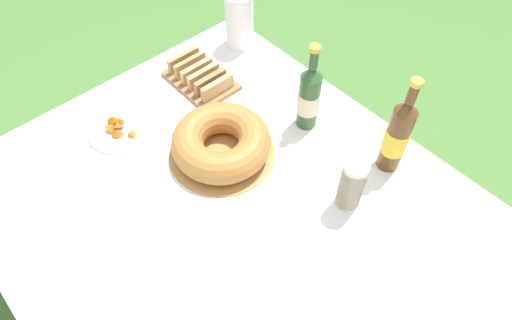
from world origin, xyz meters
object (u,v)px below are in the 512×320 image
at_px(cider_bottle_amber, 397,135).
at_px(bread_board, 201,77).
at_px(bundt_cake, 221,143).
at_px(snack_plate_near, 119,128).
at_px(cider_bottle_green, 309,97).
at_px(cup_stack, 351,186).
at_px(paper_towel_roll, 239,20).

bearing_deg(cider_bottle_amber, bread_board, -163.48).
relative_size(cider_bottle_amber, bread_board, 1.36).
relative_size(bundt_cake, snack_plate_near, 1.58).
xyz_separation_m(cider_bottle_green, snack_plate_near, (-0.40, -0.50, -0.11)).
bearing_deg(cider_bottle_amber, snack_plate_near, -141.31).
bearing_deg(cup_stack, cider_bottle_amber, 93.47).
bearing_deg(cup_stack, bread_board, 179.74).
height_order(cider_bottle_amber, paper_towel_roll, cider_bottle_amber).
relative_size(snack_plate_near, bread_board, 0.85).
bearing_deg(snack_plate_near, paper_towel_roll, 97.71).
bearing_deg(snack_plate_near, bundt_cake, 31.75).
distance_m(cup_stack, cider_bottle_green, 0.35).
bearing_deg(bundt_cake, cup_stack, 21.23).
xyz_separation_m(bundt_cake, snack_plate_near, (-0.32, -0.20, -0.04)).
xyz_separation_m(cup_stack, bread_board, (-0.72, 0.00, -0.07)).
bearing_deg(cider_bottle_green, bundt_cake, -106.05).
relative_size(bundt_cake, cider_bottle_amber, 0.98).
bearing_deg(cider_bottle_amber, bundt_cake, -136.49).
height_order(cup_stack, snack_plate_near, cup_stack).
bearing_deg(paper_towel_roll, bundt_cake, -46.51).
distance_m(cider_bottle_amber, snack_plate_near, 0.91).
distance_m(cider_bottle_amber, bread_board, 0.74).
bearing_deg(bundt_cake, bread_board, 153.39).
xyz_separation_m(paper_towel_roll, bread_board, (0.08, -0.26, -0.08)).
relative_size(cider_bottle_green, paper_towel_roll, 1.47).
distance_m(bundt_cake, paper_towel_roll, 0.58).
bearing_deg(cider_bottle_amber, cup_stack, -86.53).
xyz_separation_m(cider_bottle_green, bread_board, (-0.40, -0.14, -0.10)).
bearing_deg(bread_board, cider_bottle_amber, 16.52).
bearing_deg(snack_plate_near, bread_board, 90.20).
bearing_deg(paper_towel_roll, cup_stack, -18.35).
xyz_separation_m(bundt_cake, cider_bottle_amber, (0.39, 0.37, 0.08)).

